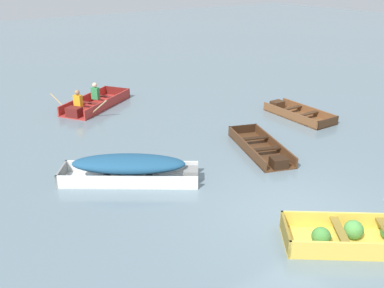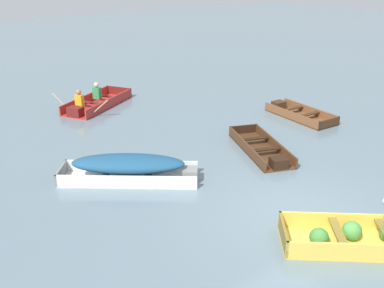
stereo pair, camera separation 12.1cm
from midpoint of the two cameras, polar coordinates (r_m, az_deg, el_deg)
name	(u,v)px [view 2 (the right image)]	position (r m, az deg, el deg)	size (l,w,h in m)	color
ground_plane	(300,217)	(9.49, 14.62, -9.45)	(80.00, 80.00, 0.00)	slate
dinghy_yellow_foreground	(363,238)	(8.94, 22.22, -11.51)	(3.01, 2.67, 0.42)	#E5BC47
skiff_white_near_moored	(130,167)	(10.59, -8.00, -3.00)	(3.27, 2.73, 0.67)	white
skiff_wooden_brown_mid_moored	(298,114)	(15.55, 14.16, 3.94)	(1.09, 2.58, 0.30)	brown
skiff_dark_varnish_far_moored	(262,149)	(12.32, 9.58, -0.69)	(1.82, 2.90, 0.30)	#4C2D19
rowboat_red_with_crew	(95,103)	(16.41, -12.66, 5.37)	(3.21, 2.91, 0.92)	#AD2D28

